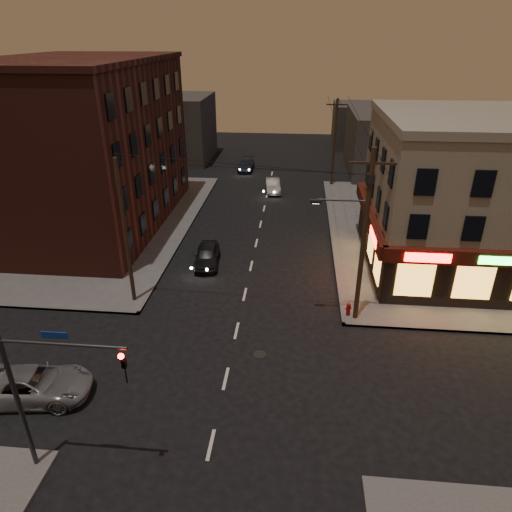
# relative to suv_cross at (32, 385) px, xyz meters

# --- Properties ---
(ground) EXTENTS (120.00, 120.00, 0.00)m
(ground) POSITION_rel_suv_cross_xyz_m (8.62, 2.07, -0.74)
(ground) COLOR black
(ground) RESTS_ON ground
(sidewalk_ne) EXTENTS (24.00, 28.00, 0.15)m
(sidewalk_ne) POSITION_rel_suv_cross_xyz_m (26.62, 21.07, -0.66)
(sidewalk_ne) COLOR #514F4C
(sidewalk_ne) RESTS_ON ground
(sidewalk_nw) EXTENTS (24.00, 28.00, 0.15)m
(sidewalk_nw) POSITION_rel_suv_cross_xyz_m (-9.38, 21.07, -0.66)
(sidewalk_nw) COLOR #514F4C
(sidewalk_nw) RESTS_ON ground
(pizza_building) EXTENTS (15.85, 12.85, 10.50)m
(pizza_building) POSITION_rel_suv_cross_xyz_m (24.55, 15.50, 4.61)
(pizza_building) COLOR gray
(pizza_building) RESTS_ON sidewalk_ne
(brick_apartment) EXTENTS (12.00, 20.00, 13.00)m
(brick_apartment) POSITION_rel_suv_cross_xyz_m (-5.88, 21.07, 5.91)
(brick_apartment) COLOR #4B2018
(brick_apartment) RESTS_ON sidewalk_nw
(bg_building_ne_a) EXTENTS (10.00, 12.00, 7.00)m
(bg_building_ne_a) POSITION_rel_suv_cross_xyz_m (22.62, 40.07, 2.76)
(bg_building_ne_a) COLOR #3F3D3A
(bg_building_ne_a) RESTS_ON ground
(bg_building_nw) EXTENTS (9.00, 10.00, 8.00)m
(bg_building_nw) POSITION_rel_suv_cross_xyz_m (-4.38, 44.07, 3.26)
(bg_building_nw) COLOR #3F3D3A
(bg_building_nw) RESTS_ON ground
(bg_building_ne_b) EXTENTS (8.00, 8.00, 6.00)m
(bg_building_ne_b) POSITION_rel_suv_cross_xyz_m (20.62, 54.07, 2.26)
(bg_building_ne_b) COLOR #3F3D3A
(bg_building_ne_b) RESTS_ON ground
(utility_pole_main) EXTENTS (4.20, 0.44, 10.00)m
(utility_pole_main) POSITION_rel_suv_cross_xyz_m (15.30, 7.87, 5.02)
(utility_pole_main) COLOR #382619
(utility_pole_main) RESTS_ON sidewalk_ne
(utility_pole_far) EXTENTS (0.26, 0.26, 9.00)m
(utility_pole_far) POSITION_rel_suv_cross_xyz_m (15.42, 34.07, 3.91)
(utility_pole_far) COLOR #382619
(utility_pole_far) RESTS_ON sidewalk_ne
(utility_pole_west) EXTENTS (0.24, 0.24, 9.00)m
(utility_pole_west) POSITION_rel_suv_cross_xyz_m (1.82, 8.57, 3.91)
(utility_pole_west) COLOR #382619
(utility_pole_west) RESTS_ON sidewalk_nw
(traffic_signal) EXTENTS (4.49, 0.32, 6.47)m
(traffic_signal) POSITION_rel_suv_cross_xyz_m (3.05, -3.53, 3.42)
(traffic_signal) COLOR #333538
(traffic_signal) RESTS_ON ground
(suv_cross) EXTENTS (5.57, 3.05, 1.48)m
(suv_cross) POSITION_rel_suv_cross_xyz_m (0.00, 0.00, 0.00)
(suv_cross) COLOR gray
(suv_cross) RESTS_ON ground
(sedan_near) EXTENTS (2.05, 4.31, 1.42)m
(sedan_near) POSITION_rel_suv_cross_xyz_m (5.41, 14.08, -0.03)
(sedan_near) COLOR black
(sedan_near) RESTS_ON ground
(sedan_mid) EXTENTS (1.95, 4.25, 1.35)m
(sedan_mid) POSITION_rel_suv_cross_xyz_m (9.12, 31.28, -0.06)
(sedan_mid) COLOR gray
(sedan_mid) RESTS_ON ground
(sedan_far) EXTENTS (1.82, 4.36, 1.26)m
(sedan_far) POSITION_rel_suv_cross_xyz_m (5.38, 39.29, -0.11)
(sedan_far) COLOR #171F2F
(sedan_far) RESTS_ON ground
(fire_hydrant) EXTENTS (0.37, 0.37, 0.81)m
(fire_hydrant) POSITION_rel_suv_cross_xyz_m (15.02, 8.07, -0.15)
(fire_hydrant) COLOR maroon
(fire_hydrant) RESTS_ON sidewalk_ne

